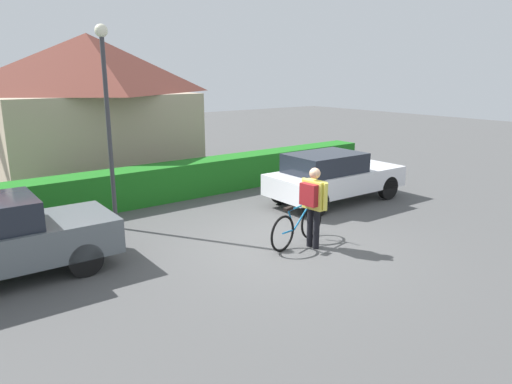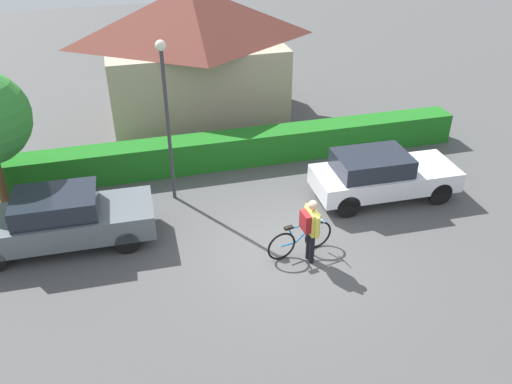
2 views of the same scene
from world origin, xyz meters
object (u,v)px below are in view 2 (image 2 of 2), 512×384
at_px(bicycle, 300,239).
at_px(street_lamp, 166,103).
at_px(parked_car_near, 60,219).
at_px(person_rider, 310,225).
at_px(parked_car_far, 381,175).

distance_m(bicycle, street_lamp, 5.00).
distance_m(parked_car_near, bicycle, 5.97).
relative_size(bicycle, person_rider, 1.04).
relative_size(parked_car_far, bicycle, 2.32).
distance_m(parked_car_far, street_lamp, 6.31).
bearing_deg(parked_car_far, street_lamp, 165.21).
relative_size(parked_car_near, street_lamp, 1.00).
xyz_separation_m(bicycle, street_lamp, (-2.66, 3.41, 2.52)).
distance_m(parked_car_near, street_lamp, 4.00).
height_order(bicycle, person_rider, person_rider).
xyz_separation_m(parked_car_near, bicycle, (5.65, -1.90, -0.34)).
relative_size(parked_car_far, person_rider, 2.42).
height_order(parked_car_far, bicycle, parked_car_far).
bearing_deg(parked_car_far, bicycle, -148.27).
bearing_deg(parked_car_far, person_rider, -143.07).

